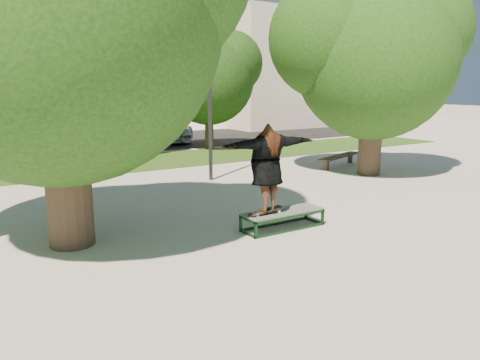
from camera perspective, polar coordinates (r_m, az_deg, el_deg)
ground at (r=10.35m, az=5.01°, el=-5.25°), size 120.00×120.00×0.00m
grass_strip at (r=18.96m, az=-10.14°, el=2.34°), size 30.00×4.00×0.02m
asphalt_strip at (r=24.79m, az=-18.04°, el=4.07°), size 40.00×8.00×0.01m
tree_right at (r=16.24m, az=15.72°, el=15.05°), size 6.24×5.33×6.51m
bg_tree_mid at (r=20.57m, az=-18.90°, el=13.82°), size 5.76×4.92×6.24m
bg_tree_right at (r=22.07m, az=-4.11°, el=12.83°), size 5.04×4.31×5.43m
lamppost at (r=14.66m, az=-3.72°, el=12.18°), size 0.25×0.15×6.11m
side_building at (r=38.34m, az=6.67°, el=12.98°), size 15.00×10.00×8.00m
grind_box at (r=9.95m, az=5.22°, el=-4.81°), size 1.80×0.60×0.38m
skater_rig at (r=9.43m, az=3.29°, el=1.51°), size 2.21×0.66×1.86m
bench at (r=17.75m, az=11.98°, el=2.74°), size 2.65×1.26×0.41m
car_grey at (r=22.75m, az=-17.21°, el=5.45°), size 2.69×5.60×1.54m
car_silver_b at (r=25.93m, az=-9.48°, el=6.59°), size 3.30×5.94×1.63m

